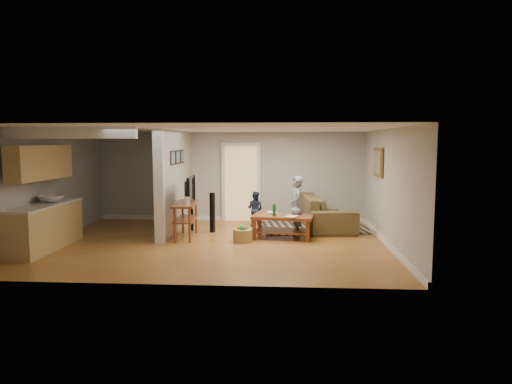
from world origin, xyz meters
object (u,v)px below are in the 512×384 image
(sofa, at_px, (325,226))
(speaker_right, at_px, (192,213))
(speaker_left, at_px, (212,212))
(toddler, at_px, (255,226))
(toy_basket, at_px, (243,235))
(tv_console, at_px, (186,206))
(child, at_px, (296,236))
(coffee_table, at_px, (284,220))

(sofa, xyz_separation_m, speaker_right, (-3.40, -0.80, 0.46))
(speaker_left, xyz_separation_m, toddler, (1.00, 0.89, -0.49))
(toddler, bearing_deg, sofa, -152.90)
(toy_basket, bearing_deg, speaker_left, 129.12)
(tv_console, distance_m, toy_basket, 1.50)
(sofa, distance_m, speaker_left, 3.06)
(tv_console, relative_size, toy_basket, 3.09)
(sofa, relative_size, child, 2.01)
(sofa, height_order, speaker_right, speaker_right)
(sofa, height_order, toy_basket, sofa)
(coffee_table, xyz_separation_m, child, (0.30, 0.22, -0.42))
(speaker_left, height_order, speaker_right, speaker_left)
(speaker_right, relative_size, toy_basket, 2.09)
(sofa, height_order, speaker_left, speaker_left)
(tv_console, xyz_separation_m, child, (2.54, 0.35, -0.75))
(coffee_table, height_order, speaker_right, speaker_right)
(speaker_right, xyz_separation_m, toddler, (1.56, 0.69, -0.46))
(sofa, xyz_separation_m, toddler, (-1.85, -0.11, 0.00))
(sofa, bearing_deg, speaker_left, 103.76)
(toy_basket, xyz_separation_m, toddler, (0.15, 1.94, -0.16))
(coffee_table, bearing_deg, speaker_left, 161.85)
(tv_console, distance_m, speaker_right, 0.95)
(speaker_left, distance_m, toddler, 1.43)
(speaker_left, bearing_deg, tv_console, -100.80)
(tv_console, relative_size, child, 0.94)
(tv_console, relative_size, toddler, 1.45)
(coffee_table, relative_size, child, 1.03)
(sofa, bearing_deg, tv_console, 111.47)
(speaker_right, bearing_deg, toddler, 20.63)
(speaker_left, height_order, child, speaker_left)
(toy_basket, bearing_deg, coffee_table, 27.22)
(coffee_table, xyz_separation_m, tv_console, (-2.25, -0.13, 0.33))
(sofa, xyz_separation_m, toy_basket, (-2.00, -2.04, 0.16))
(toy_basket, bearing_deg, speaker_right, 138.54)
(coffee_table, relative_size, toddler, 1.59)
(speaker_right, bearing_deg, speaker_left, -23.05)
(toy_basket, relative_size, child, 0.31)
(coffee_table, bearing_deg, speaker_right, 161.48)
(coffee_table, distance_m, speaker_right, 2.44)
(toy_basket, bearing_deg, child, 29.73)
(toddler, bearing_deg, speaker_left, 65.62)
(speaker_right, height_order, child, speaker_right)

